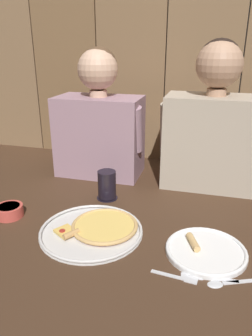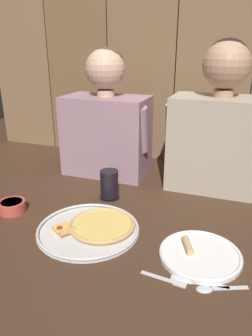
# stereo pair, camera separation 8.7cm
# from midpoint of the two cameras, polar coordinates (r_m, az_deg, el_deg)

# --- Properties ---
(ground_plane) EXTENTS (3.20, 3.20, 0.00)m
(ground_plane) POSITION_cam_midpoint_polar(r_m,az_deg,el_deg) (1.14, -1.99, -10.43)
(ground_plane) COLOR #422B1C
(pizza_tray) EXTENTS (0.35, 0.35, 0.03)m
(pizza_tray) POSITION_cam_midpoint_polar(r_m,az_deg,el_deg) (1.12, -7.68, -10.79)
(pizza_tray) COLOR silver
(pizza_tray) RESTS_ON ground
(dinner_plate) EXTENTS (0.25, 0.25, 0.03)m
(dinner_plate) POSITION_cam_midpoint_polar(r_m,az_deg,el_deg) (1.03, 11.65, -14.31)
(dinner_plate) COLOR white
(dinner_plate) RESTS_ON ground
(drinking_glass) EXTENTS (0.09, 0.09, 0.12)m
(drinking_glass) POSITION_cam_midpoint_polar(r_m,az_deg,el_deg) (1.31, -5.34, -3.11)
(drinking_glass) COLOR black
(drinking_glass) RESTS_ON ground
(dipping_bowl) EXTENTS (0.10, 0.10, 0.04)m
(dipping_bowl) POSITION_cam_midpoint_polar(r_m,az_deg,el_deg) (1.28, -22.04, -7.11)
(dipping_bowl) COLOR #CC4C42
(dipping_bowl) RESTS_ON ground
(table_fork) EXTENTS (0.13, 0.03, 0.01)m
(table_fork) POSITION_cam_midpoint_polar(r_m,az_deg,el_deg) (0.93, 6.20, -18.86)
(table_fork) COLOR silver
(table_fork) RESTS_ON ground
(table_knife) EXTENTS (0.16, 0.03, 0.01)m
(table_knife) POSITION_cam_midpoint_polar(r_m,az_deg,el_deg) (0.94, 11.91, -18.76)
(table_knife) COLOR silver
(table_knife) RESTS_ON ground
(table_spoon) EXTENTS (0.14, 0.07, 0.01)m
(table_spoon) POSITION_cam_midpoint_polar(r_m,az_deg,el_deg) (0.93, 14.34, -19.34)
(table_spoon) COLOR silver
(table_spoon) RESTS_ON ground
(diner_left) EXTENTS (0.43, 0.22, 0.59)m
(diner_left) POSITION_cam_midpoint_polar(r_m,az_deg,el_deg) (1.52, -6.49, 8.34)
(diner_left) COLOR gray
(diner_left) RESTS_ON ground
(diner_right) EXTENTS (0.44, 0.23, 0.62)m
(diner_right) POSITION_cam_midpoint_polar(r_m,az_deg,el_deg) (1.41, 13.63, 7.55)
(diner_right) COLOR #B2A38E
(diner_right) RESTS_ON ground
(wooden_backdrop_wall) EXTENTS (2.19, 0.03, 1.11)m
(wooden_backdrop_wall) POSITION_cam_midpoint_polar(r_m,az_deg,el_deg) (1.69, 5.68, 19.77)
(wooden_backdrop_wall) COLOR brown
(wooden_backdrop_wall) RESTS_ON ground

